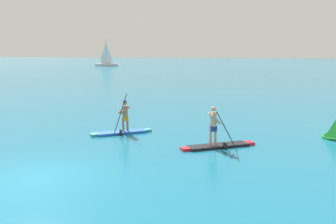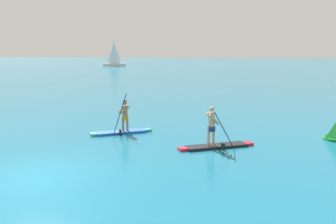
% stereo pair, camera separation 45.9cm
% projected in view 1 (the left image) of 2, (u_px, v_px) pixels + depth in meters
% --- Properties ---
extents(ground, '(440.00, 440.00, 0.00)m').
position_uv_depth(ground, '(39.00, 177.00, 11.24)').
color(ground, '#196B8C').
extents(paddleboarder_mid_center, '(2.74, 2.05, 2.04)m').
position_uv_depth(paddleboarder_mid_center, '(122.00, 127.00, 17.13)').
color(paddleboarder_mid_center, blue).
rests_on(paddleboarder_mid_center, ground).
extents(paddleboarder_far_right, '(3.05, 2.05, 1.78)m').
position_uv_depth(paddleboarder_far_right, '(217.00, 139.00, 14.63)').
color(paddleboarder_far_right, black).
rests_on(paddleboarder_far_right, ground).
extents(sailboat_left_horizon, '(6.48, 4.15, 7.35)m').
position_uv_depth(sailboat_left_horizon, '(106.00, 63.00, 97.18)').
color(sailboat_left_horizon, white).
rests_on(sailboat_left_horizon, ground).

